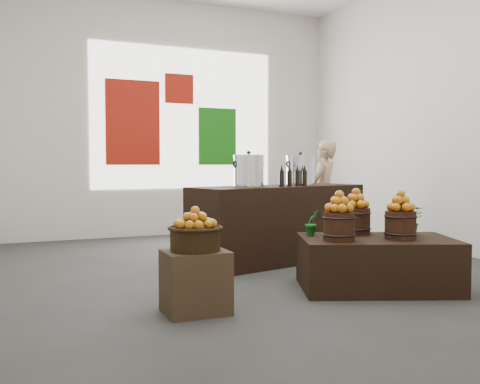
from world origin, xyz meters
name	(u,v)px	position (x,y,z in m)	size (l,w,h in m)	color
ground	(256,272)	(0.00, 0.00, 0.00)	(7.00, 7.00, 0.00)	#363633
back_wall	(168,118)	(0.00, 3.50, 2.00)	(6.00, 0.04, 4.00)	silver
back_opening	(185,118)	(0.30, 3.48, 2.00)	(3.20, 0.02, 2.40)	white
deco_red_left	(133,123)	(-0.60, 3.47, 1.90)	(0.90, 0.04, 1.40)	#9C180C
deco_green_right	(217,137)	(0.90, 3.47, 1.70)	(0.70, 0.04, 1.00)	#166A10
deco_red_upper	(179,89)	(0.20, 3.47, 2.50)	(0.50, 0.04, 0.50)	#9C180C
crate	(196,282)	(-1.15, -1.29, 0.26)	(0.51, 0.42, 0.51)	#483321
wicker_basket	(195,239)	(-1.15, -1.29, 0.60)	(0.41, 0.41, 0.19)	black
apples_in_basket	(195,217)	(-1.15, -1.29, 0.78)	(0.32, 0.32, 0.17)	#9D1805
display_table	(377,263)	(0.73, -1.21, 0.25)	(1.45, 0.89, 0.50)	black
apple_bucket_front_left	(339,227)	(0.27, -1.24, 0.64)	(0.29, 0.29, 0.27)	#331A0D
apples_in_bucket_front_left	(339,202)	(0.27, -1.24, 0.87)	(0.22, 0.22, 0.19)	#9D1805
apple_bucket_front_right	(400,225)	(0.86, -1.39, 0.64)	(0.29, 0.29, 0.27)	#331A0D
apples_in_bucket_front_right	(401,201)	(0.86, -1.39, 0.87)	(0.22, 0.22, 0.19)	#9D1805
apple_bucket_rear	(356,221)	(0.69, -0.91, 0.64)	(0.29, 0.29, 0.27)	#331A0D
apples_in_bucket_rear	(356,198)	(0.69, -0.91, 0.87)	(0.22, 0.22, 0.19)	#9D1805
herb_garnish_right	(410,221)	(1.16, -1.18, 0.65)	(0.26, 0.23, 0.29)	#15651D
herb_garnish_left	(312,223)	(0.23, -0.82, 0.63)	(0.14, 0.11, 0.26)	#15651D
counter	(278,224)	(0.54, 0.48, 0.47)	(2.31, 0.74, 0.95)	black
stock_pot_left	(249,172)	(0.08, 0.36, 1.12)	(0.36, 0.36, 0.36)	silver
stock_pot_center	(300,171)	(0.90, 0.56, 1.12)	(0.36, 0.36, 0.36)	silver
oil_cruets	(291,176)	(0.60, 0.25, 1.08)	(0.34, 0.06, 0.26)	black
shopper	(323,193)	(1.78, 1.39, 0.78)	(0.57, 0.37, 1.56)	tan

